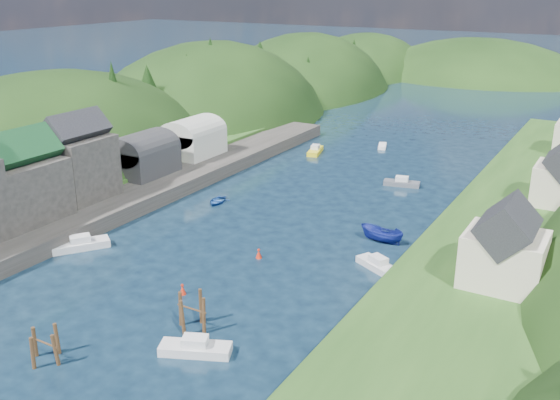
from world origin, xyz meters
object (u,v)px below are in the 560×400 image
Objects in this scene: piling_cluster_near at (45,349)px; channel_buoy_far at (259,254)px; piling_cluster_far at (192,315)px; channel_buoy_near at (183,290)px.

channel_buoy_far is (4.40, 25.20, -0.62)m from piling_cluster_near.
piling_cluster_far is 15.77m from channel_buoy_far.
piling_cluster_far is at bearing 53.42° from piling_cluster_near.
channel_buoy_near is 11.03m from channel_buoy_far.
piling_cluster_near is 12.10m from piling_cluster_far.
piling_cluster_far reaches higher than piling_cluster_near.
piling_cluster_far is 3.59× the size of channel_buoy_near.
piling_cluster_far reaches higher than channel_buoy_near.
piling_cluster_near reaches higher than channel_buoy_near.
channel_buoy_near is at bearing 80.48° from piling_cluster_near.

